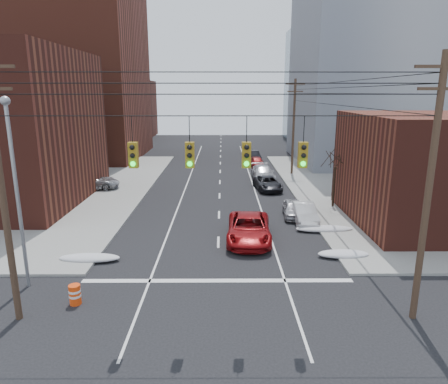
{
  "coord_description": "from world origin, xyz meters",
  "views": [
    {
      "loc": [
        0.26,
        -12.41,
        9.45
      ],
      "look_at": [
        0.38,
        13.48,
        3.0
      ],
      "focal_mm": 32.0,
      "sensor_mm": 36.0,
      "label": 1
    }
  ],
  "objects_px": {
    "parked_car_e": "(257,162)",
    "red_pickup": "(249,228)",
    "parked_car_b": "(304,213)",
    "parked_car_d": "(263,173)",
    "parked_car_f": "(254,156)",
    "construction_barrel": "(75,294)",
    "lot_car_a": "(31,199)",
    "parked_car_a": "(293,209)",
    "parked_car_c": "(268,183)",
    "lot_car_b": "(93,182)",
    "lot_car_d": "(10,188)"
  },
  "relations": [
    {
      "from": "parked_car_b",
      "to": "parked_car_e",
      "type": "relative_size",
      "value": 1.11
    },
    {
      "from": "parked_car_b",
      "to": "lot_car_b",
      "type": "distance_m",
      "value": 21.59
    },
    {
      "from": "parked_car_c",
      "to": "parked_car_e",
      "type": "bearing_deg",
      "value": 82.33
    },
    {
      "from": "parked_car_a",
      "to": "lot_car_b",
      "type": "xyz_separation_m",
      "value": [
        -18.44,
        8.81,
        0.22
      ]
    },
    {
      "from": "parked_car_a",
      "to": "construction_barrel",
      "type": "distance_m",
      "value": 18.11
    },
    {
      "from": "parked_car_f",
      "to": "construction_barrel",
      "type": "xyz_separation_m",
      "value": [
        -11.3,
        -40.2,
        -0.2
      ]
    },
    {
      "from": "parked_car_b",
      "to": "construction_barrel",
      "type": "xyz_separation_m",
      "value": [
        -12.9,
        -11.88,
        -0.24
      ]
    },
    {
      "from": "red_pickup",
      "to": "parked_car_a",
      "type": "distance_m",
      "value": 6.41
    },
    {
      "from": "parked_car_c",
      "to": "parked_car_d",
      "type": "distance_m",
      "value": 4.69
    },
    {
      "from": "parked_car_e",
      "to": "lot_car_d",
      "type": "relative_size",
      "value": 1.01
    },
    {
      "from": "parked_car_c",
      "to": "lot_car_a",
      "type": "height_order",
      "value": "lot_car_a"
    },
    {
      "from": "parked_car_b",
      "to": "lot_car_a",
      "type": "xyz_separation_m",
      "value": [
        -21.99,
        3.49,
        0.18
      ]
    },
    {
      "from": "lot_car_a",
      "to": "parked_car_c",
      "type": "bearing_deg",
      "value": -83.77
    },
    {
      "from": "red_pickup",
      "to": "parked_car_f",
      "type": "relative_size",
      "value": 1.44
    },
    {
      "from": "parked_car_d",
      "to": "lot_car_b",
      "type": "relative_size",
      "value": 1.05
    },
    {
      "from": "parked_car_a",
      "to": "parked_car_c",
      "type": "relative_size",
      "value": 0.79
    },
    {
      "from": "parked_car_e",
      "to": "parked_car_d",
      "type": "bearing_deg",
      "value": -92.21
    },
    {
      "from": "lot_car_a",
      "to": "lot_car_d",
      "type": "bearing_deg",
      "value": 29.77
    },
    {
      "from": "red_pickup",
      "to": "parked_car_f",
      "type": "height_order",
      "value": "red_pickup"
    },
    {
      "from": "parked_car_b",
      "to": "parked_car_d",
      "type": "distance_m",
      "value": 15.09
    },
    {
      "from": "parked_car_b",
      "to": "lot_car_a",
      "type": "distance_m",
      "value": 22.26
    },
    {
      "from": "parked_car_f",
      "to": "construction_barrel",
      "type": "height_order",
      "value": "parked_car_f"
    },
    {
      "from": "parked_car_d",
      "to": "lot_car_b",
      "type": "bearing_deg",
      "value": -167.62
    },
    {
      "from": "lot_car_a",
      "to": "parked_car_b",
      "type": "bearing_deg",
      "value": -111.3
    },
    {
      "from": "parked_car_b",
      "to": "parked_car_c",
      "type": "height_order",
      "value": "parked_car_b"
    },
    {
      "from": "lot_car_b",
      "to": "parked_car_c",
      "type": "bearing_deg",
      "value": -97.33
    },
    {
      "from": "parked_car_a",
      "to": "construction_barrel",
      "type": "height_order",
      "value": "parked_car_a"
    },
    {
      "from": "parked_car_c",
      "to": "parked_car_d",
      "type": "height_order",
      "value": "parked_car_d"
    },
    {
      "from": "parked_car_a",
      "to": "lot_car_a",
      "type": "distance_m",
      "value": 21.5
    },
    {
      "from": "lot_car_d",
      "to": "construction_barrel",
      "type": "relative_size",
      "value": 4.15
    },
    {
      "from": "lot_car_d",
      "to": "parked_car_e",
      "type": "bearing_deg",
      "value": -59.88
    },
    {
      "from": "parked_car_d",
      "to": "red_pickup",
      "type": "bearing_deg",
      "value": -101.51
    },
    {
      "from": "parked_car_a",
      "to": "lot_car_b",
      "type": "bearing_deg",
      "value": 158.81
    },
    {
      "from": "parked_car_a",
      "to": "parked_car_b",
      "type": "bearing_deg",
      "value": -62.89
    },
    {
      "from": "parked_car_b",
      "to": "construction_barrel",
      "type": "relative_size",
      "value": 4.65
    },
    {
      "from": "construction_barrel",
      "to": "lot_car_a",
      "type": "bearing_deg",
      "value": 120.6
    },
    {
      "from": "parked_car_c",
      "to": "lot_car_a",
      "type": "bearing_deg",
      "value": -169.16
    },
    {
      "from": "parked_car_e",
      "to": "parked_car_f",
      "type": "xyz_separation_m",
      "value": [
        0.0,
        5.36,
        0.01
      ]
    },
    {
      "from": "lot_car_a",
      "to": "parked_car_e",
      "type": "bearing_deg",
      "value": -58.59
    },
    {
      "from": "parked_car_e",
      "to": "parked_car_f",
      "type": "height_order",
      "value": "parked_car_f"
    },
    {
      "from": "parked_car_f",
      "to": "construction_barrel",
      "type": "distance_m",
      "value": 41.76
    },
    {
      "from": "parked_car_a",
      "to": "parked_car_e",
      "type": "relative_size",
      "value": 0.97
    },
    {
      "from": "parked_car_a",
      "to": "parked_car_b",
      "type": "relative_size",
      "value": 0.88
    },
    {
      "from": "parked_car_e",
      "to": "lot_car_a",
      "type": "distance_m",
      "value": 28.19
    },
    {
      "from": "red_pickup",
      "to": "lot_car_d",
      "type": "relative_size",
      "value": 1.54
    },
    {
      "from": "lot_car_b",
      "to": "construction_barrel",
      "type": "height_order",
      "value": "lot_car_b"
    },
    {
      "from": "parked_car_e",
      "to": "red_pickup",
      "type": "bearing_deg",
      "value": -98.19
    },
    {
      "from": "parked_car_b",
      "to": "parked_car_a",
      "type": "bearing_deg",
      "value": 114.0
    },
    {
      "from": "parked_car_f",
      "to": "lot_car_a",
      "type": "xyz_separation_m",
      "value": [
        -20.39,
        -24.83,
        0.21
      ]
    },
    {
      "from": "red_pickup",
      "to": "parked_car_c",
      "type": "relative_size",
      "value": 1.24
    }
  ]
}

